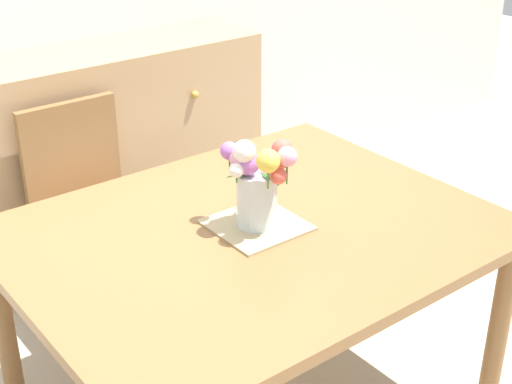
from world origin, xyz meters
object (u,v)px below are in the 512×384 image
chair_far (87,197)px  dresser (117,151)px  flower_vase (258,179)px  dining_table (252,249)px

chair_far → dresser: 0.53m
chair_far → flower_vase: 1.04m
dresser → flower_vase: 1.41m
dresser → flower_vase: size_ratio=4.66×
dresser → dining_table: bearing=-99.0°
chair_far → dresser: (0.35, 0.39, -0.02)m
dining_table → flower_vase: 0.25m
dining_table → dresser: 1.36m
dining_table → chair_far: chair_far is taller
dining_table → flower_vase: size_ratio=5.02×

